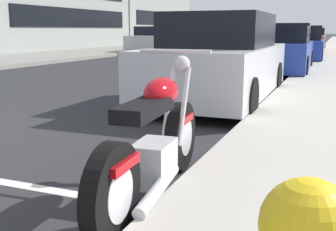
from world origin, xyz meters
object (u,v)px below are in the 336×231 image
(parked_motorcycle, at_px, (155,144))
(car_opposite_curb, at_px, (157,41))
(parked_car_behind_motorcycle, at_px, (278,51))
(parked_car_at_intersection, at_px, (310,39))
(parked_car_across_street, at_px, (298,45))
(parked_car_near_corner, at_px, (305,41))
(crossing_truck, at_px, (286,33))
(parked_car_second_in_row, at_px, (220,61))

(parked_motorcycle, height_order, car_opposite_curb, car_opposite_curb)
(parked_motorcycle, height_order, parked_car_behind_motorcycle, parked_car_behind_motorcycle)
(parked_motorcycle, bearing_deg, parked_car_behind_motorcycle, -1.27)
(parked_motorcycle, bearing_deg, parked_car_at_intersection, -2.55)
(parked_car_across_street, relative_size, car_opposite_curb, 1.08)
(parked_car_near_corner, bearing_deg, parked_car_behind_motorcycle, 176.83)
(crossing_truck, bearing_deg, parked_car_near_corner, 94.80)
(parked_car_second_in_row, bearing_deg, car_opposite_curb, 27.34)
(parked_car_near_corner, bearing_deg, car_opposite_curb, 104.58)
(parked_car_second_in_row, height_order, crossing_truck, crossing_truck)
(parked_car_near_corner, xyz_separation_m, crossing_truck, (15.64, 2.76, 0.27))
(parked_car_at_intersection, bearing_deg, parked_car_across_street, 179.05)
(parked_car_across_street, bearing_deg, parked_motorcycle, 178.81)
(parked_car_behind_motorcycle, distance_m, parked_car_across_street, 5.37)
(parked_car_second_in_row, height_order, parked_car_near_corner, parked_car_second_in_row)
(parked_car_near_corner, bearing_deg, parked_car_across_street, 178.25)
(parked_car_near_corner, bearing_deg, parked_car_at_intersection, -2.41)
(parked_car_behind_motorcycle, height_order, crossing_truck, crossing_truck)
(parked_car_behind_motorcycle, bearing_deg, parked_car_across_street, -2.44)
(car_opposite_curb, bearing_deg, parked_car_at_intersection, 138.91)
(crossing_truck, distance_m, car_opposite_curb, 18.68)
(parked_car_second_in_row, xyz_separation_m, parked_car_at_intersection, (22.17, -0.17, -0.07))
(parked_car_second_in_row, bearing_deg, parked_car_across_street, -2.52)
(parked_car_across_street, relative_size, crossing_truck, 0.85)
(parked_car_second_in_row, xyz_separation_m, crossing_truck, (31.87, 2.50, 0.24))
(parked_car_across_street, distance_m, parked_car_near_corner, 5.36)
(parked_car_at_intersection, bearing_deg, parked_car_behind_motorcycle, 178.25)
(parked_motorcycle, height_order, crossing_truck, crossing_truck)
(parked_car_across_street, relative_size, parked_car_near_corner, 1.12)
(parked_car_at_intersection, height_order, car_opposite_curb, car_opposite_curb)
(parked_car_at_intersection, bearing_deg, car_opposite_curb, 136.27)
(parked_motorcycle, bearing_deg, car_opposite_curb, 19.80)
(crossing_truck, relative_size, car_opposite_curb, 1.26)
(parked_car_across_street, bearing_deg, parked_car_second_in_row, 175.51)
(parked_car_near_corner, xyz_separation_m, parked_car_at_intersection, (5.94, 0.09, -0.04))
(parked_motorcycle, height_order, parked_car_across_street, parked_car_across_street)
(parked_car_near_corner, xyz_separation_m, car_opposite_curb, (-2.43, 7.52, -0.01))
(parked_car_second_in_row, relative_size, parked_car_at_intersection, 0.97)
(parked_car_near_corner, relative_size, car_opposite_curb, 0.96)
(parked_car_second_in_row, relative_size, parked_car_behind_motorcycle, 0.99)
(car_opposite_curb, bearing_deg, parked_car_across_street, 69.57)
(parked_motorcycle, relative_size, parked_car_near_corner, 0.49)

